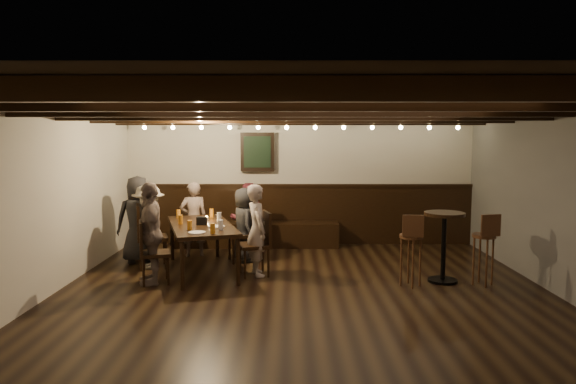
{
  "coord_description": "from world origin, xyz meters",
  "views": [
    {
      "loc": [
        -0.18,
        -6.18,
        2.0
      ],
      "look_at": [
        -0.22,
        1.3,
        1.22
      ],
      "focal_mm": 32.0,
      "sensor_mm": 36.0,
      "label": 1
    }
  ],
  "objects_px": {
    "chair_left_far": "(154,264)",
    "person_left_near": "(149,226)",
    "person_right_far": "(257,230)",
    "chair_right_far": "(255,256)",
    "chair_right_near": "(243,244)",
    "person_right_near": "(244,225)",
    "bar_stool_right": "(483,258)",
    "person_bench_right": "(248,219)",
    "person_bench_centre": "(194,219)",
    "person_left_far": "(151,233)",
    "high_top_table": "(444,236)",
    "bar_stool_left": "(411,259)",
    "person_bench_left": "(138,219)",
    "dining_table": "(202,228)",
    "chair_left_near": "(152,248)"
  },
  "relations": [
    {
      "from": "person_right_near",
      "to": "bar_stool_right",
      "type": "xyz_separation_m",
      "value": [
        3.39,
        -1.36,
        -0.23
      ]
    },
    {
      "from": "dining_table",
      "to": "chair_left_near",
      "type": "xyz_separation_m",
      "value": [
        -0.82,
        0.22,
        -0.36
      ]
    },
    {
      "from": "person_right_far",
      "to": "high_top_table",
      "type": "distance_m",
      "value": 2.64
    },
    {
      "from": "person_left_far",
      "to": "person_bench_right",
      "type": "bearing_deg",
      "value": 129.29
    },
    {
      "from": "chair_left_near",
      "to": "bar_stool_left",
      "type": "distance_m",
      "value": 3.91
    },
    {
      "from": "dining_table",
      "to": "person_right_far",
      "type": "relative_size",
      "value": 1.56
    },
    {
      "from": "chair_left_far",
      "to": "person_left_near",
      "type": "distance_m",
      "value": 0.98
    },
    {
      "from": "chair_right_near",
      "to": "chair_right_far",
      "type": "distance_m",
      "value": 0.9
    },
    {
      "from": "chair_right_far",
      "to": "high_top_table",
      "type": "bearing_deg",
      "value": -114.29
    },
    {
      "from": "person_bench_centre",
      "to": "person_right_near",
      "type": "xyz_separation_m",
      "value": [
        0.89,
        -0.35,
        -0.03
      ]
    },
    {
      "from": "person_bench_right",
      "to": "person_right_near",
      "type": "height_order",
      "value": "person_bench_right"
    },
    {
      "from": "chair_right_near",
      "to": "person_left_far",
      "type": "relative_size",
      "value": 0.65
    },
    {
      "from": "bar_stool_left",
      "to": "bar_stool_right",
      "type": "relative_size",
      "value": 1.0
    },
    {
      "from": "person_bench_left",
      "to": "person_left_near",
      "type": "relative_size",
      "value": 1.08
    },
    {
      "from": "chair_right_near",
      "to": "bar_stool_right",
      "type": "bearing_deg",
      "value": -128.66
    },
    {
      "from": "person_bench_left",
      "to": "bar_stool_left",
      "type": "xyz_separation_m",
      "value": [
        4.09,
        -1.36,
        -0.33
      ]
    },
    {
      "from": "person_left_near",
      "to": "dining_table",
      "type": "bearing_deg",
      "value": 59.04
    },
    {
      "from": "dining_table",
      "to": "person_bench_left",
      "type": "height_order",
      "value": "person_bench_left"
    },
    {
      "from": "person_bench_left",
      "to": "chair_left_near",
      "type": "bearing_deg",
      "value": 111.71
    },
    {
      "from": "dining_table",
      "to": "chair_left_near",
      "type": "relative_size",
      "value": 2.11
    },
    {
      "from": "chair_right_near",
      "to": "person_left_near",
      "type": "bearing_deg",
      "value": 90.0
    },
    {
      "from": "person_bench_right",
      "to": "person_right_near",
      "type": "xyz_separation_m",
      "value": [
        -0.01,
        -0.47,
        -0.02
      ]
    },
    {
      "from": "bar_stool_left",
      "to": "person_bench_left",
      "type": "bearing_deg",
      "value": 167.27
    },
    {
      "from": "person_left_far",
      "to": "chair_right_far",
      "type": "bearing_deg",
      "value": 90.0
    },
    {
      "from": "chair_right_near",
      "to": "person_right_near",
      "type": "xyz_separation_m",
      "value": [
        0.03,
        0.01,
        0.32
      ]
    },
    {
      "from": "person_left_far",
      "to": "person_right_far",
      "type": "bearing_deg",
      "value": 90.0
    },
    {
      "from": "chair_right_near",
      "to": "dining_table",
      "type": "bearing_deg",
      "value": 122.03
    },
    {
      "from": "dining_table",
      "to": "chair_right_near",
      "type": "distance_m",
      "value": 0.93
    },
    {
      "from": "chair_left_far",
      "to": "high_top_table",
      "type": "distance_m",
      "value": 4.04
    },
    {
      "from": "chair_left_far",
      "to": "bar_stool_left",
      "type": "height_order",
      "value": "bar_stool_left"
    },
    {
      "from": "chair_right_far",
      "to": "person_right_far",
      "type": "distance_m",
      "value": 0.38
    },
    {
      "from": "person_right_near",
      "to": "bar_stool_left",
      "type": "relative_size",
      "value": 1.21
    },
    {
      "from": "chair_left_far",
      "to": "bar_stool_left",
      "type": "xyz_separation_m",
      "value": [
        3.52,
        -0.12,
        0.1
      ]
    },
    {
      "from": "person_left_near",
      "to": "bar_stool_left",
      "type": "xyz_separation_m",
      "value": [
        3.82,
        -0.97,
        -0.28
      ]
    },
    {
      "from": "person_right_far",
      "to": "chair_right_far",
      "type": "bearing_deg",
      "value": 90.0
    },
    {
      "from": "person_bench_right",
      "to": "chair_left_far",
      "type": "bearing_deg",
      "value": 39.83
    },
    {
      "from": "person_bench_centre",
      "to": "high_top_table",
      "type": "distance_m",
      "value": 4.09
    },
    {
      "from": "person_bench_centre",
      "to": "person_right_near",
      "type": "bearing_deg",
      "value": 141.34
    },
    {
      "from": "chair_left_far",
      "to": "person_bench_right",
      "type": "xyz_separation_m",
      "value": [
        1.15,
        1.77,
        0.35
      ]
    },
    {
      "from": "chair_left_far",
      "to": "chair_right_far",
      "type": "xyz_separation_m",
      "value": [
        1.37,
        0.42,
        0.02
      ]
    },
    {
      "from": "person_bench_left",
      "to": "person_right_near",
      "type": "height_order",
      "value": "person_bench_left"
    },
    {
      "from": "chair_right_near",
      "to": "person_bench_centre",
      "type": "xyz_separation_m",
      "value": [
        -0.86,
        0.36,
        0.36
      ]
    },
    {
      "from": "person_bench_centre",
      "to": "person_right_far",
      "type": "xyz_separation_m",
      "value": [
        1.16,
        -1.21,
        0.03
      ]
    },
    {
      "from": "dining_table",
      "to": "chair_right_near",
      "type": "xyz_separation_m",
      "value": [
        0.56,
        0.64,
        -0.38
      ]
    },
    {
      "from": "dining_table",
      "to": "high_top_table",
      "type": "relative_size",
      "value": 2.12
    },
    {
      "from": "person_bench_centre",
      "to": "person_left_far",
      "type": "xyz_separation_m",
      "value": [
        -0.28,
        -1.65,
        0.07
      ]
    },
    {
      "from": "chair_left_far",
      "to": "person_bench_left",
      "type": "xyz_separation_m",
      "value": [
        -0.57,
        1.24,
        0.43
      ]
    },
    {
      "from": "person_bench_centre",
      "to": "person_left_far",
      "type": "height_order",
      "value": "person_left_far"
    },
    {
      "from": "chair_left_far",
      "to": "person_bench_left",
      "type": "relative_size",
      "value": 0.62
    },
    {
      "from": "high_top_table",
      "to": "bar_stool_right",
      "type": "distance_m",
      "value": 0.59
    }
  ]
}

